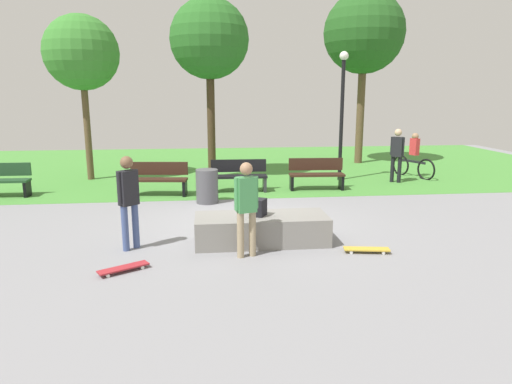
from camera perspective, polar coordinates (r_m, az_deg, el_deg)
ground_plane at (r=10.06m, az=-1.18°, el=-3.69°), size 28.00×28.00×0.00m
grass_lawn at (r=17.96m, az=-3.52°, el=3.35°), size 26.60×11.83×0.01m
concrete_ledge at (r=8.58m, az=0.69°, el=-4.68°), size 2.48×0.97×0.53m
backpack_on_ledge at (r=8.45m, az=0.44°, el=-1.95°), size 0.31×0.34×0.32m
skater_performing_trick at (r=7.67m, az=-1.22°, el=-1.35°), size 0.42×0.28×1.65m
skater_watching at (r=8.35m, az=-15.72°, el=-0.44°), size 0.37×0.36×1.70m
skateboard_by_ledge at (r=8.34m, az=13.71°, el=-6.99°), size 0.82×0.33×0.08m
skateboard_spare at (r=7.57m, az=-16.30°, el=-9.13°), size 0.79×0.58×0.08m
park_bench_near_lamppost at (r=13.45m, az=7.58°, el=2.35°), size 1.63×0.57×0.91m
park_bench_far_right at (r=12.84m, az=-12.16°, el=1.71°), size 1.64×0.65×0.91m
park_bench_center_lawn at (r=13.05m, az=-2.16°, el=2.15°), size 1.61×0.51×0.91m
tree_broad_elm at (r=15.78m, az=-21.07°, el=15.92°), size 2.32×2.32×5.19m
tree_slender_maple at (r=15.39m, az=-5.87°, el=18.45°), size 2.55×2.55×5.76m
tree_tall_oak at (r=19.05m, az=13.42°, el=18.78°), size 3.13×3.13×6.65m
lamp_post at (r=14.91m, az=10.77°, el=10.92°), size 0.28×0.28×4.06m
trash_bin at (r=11.74m, az=-6.17°, el=0.73°), size 0.57×0.57×0.87m
pedestrian_with_backpack at (r=15.02m, az=17.32°, el=5.01°), size 0.44×0.45×1.70m
cyclist_on_bicycle at (r=16.23m, az=19.19°, el=4.00°), size 0.76×1.70×1.52m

